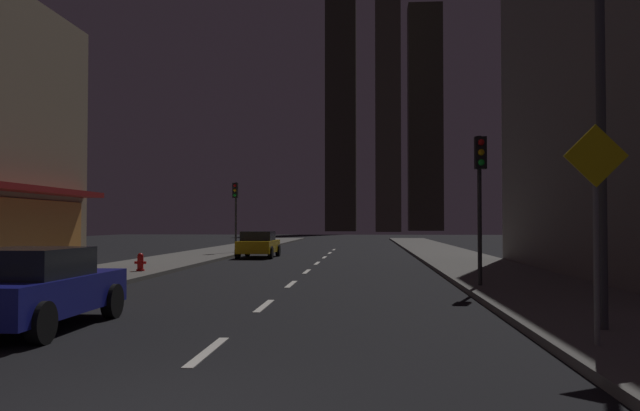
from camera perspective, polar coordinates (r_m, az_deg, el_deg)
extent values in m
cube|color=black|center=(38.24, 0.66, -4.49)|extent=(78.00, 136.00, 0.10)
cube|color=#605E59|center=(38.45, 11.16, -4.26)|extent=(4.00, 76.00, 0.15)
cube|color=#605E59|center=(39.29, -9.61, -4.21)|extent=(4.00, 76.00, 0.15)
cube|color=silver|center=(9.79, -9.94, -12.64)|extent=(0.16, 2.20, 0.01)
cube|color=silver|center=(14.83, -4.98, -8.87)|extent=(0.16, 2.20, 0.01)
cube|color=silver|center=(19.95, -2.59, -7.00)|extent=(0.16, 2.20, 0.01)
cube|color=silver|center=(25.10, -1.19, -5.89)|extent=(0.16, 2.20, 0.01)
cube|color=silver|center=(30.27, -0.26, -5.15)|extent=(0.16, 2.20, 0.01)
cube|color=silver|center=(35.45, 0.39, -4.63)|extent=(0.16, 2.20, 0.01)
cube|color=silver|center=(40.63, 0.87, -4.24)|extent=(0.16, 2.20, 0.01)
cube|color=silver|center=(45.82, 1.25, -3.94)|extent=(0.16, 2.20, 0.01)
cube|color=#38362A|center=(155.54, 1.88, 7.93)|extent=(7.21, 8.57, 55.18)
cube|color=#464335|center=(147.43, 6.03, 13.28)|extent=(5.48, 6.37, 79.41)
cube|color=#363328|center=(166.56, 9.32, 7.71)|extent=(8.60, 5.79, 57.49)
cube|color=navy|center=(12.62, -24.10, -7.24)|extent=(1.80, 4.20, 0.65)
cube|color=black|center=(12.40, -24.51, -4.74)|extent=(1.64, 2.00, 0.55)
cylinder|color=black|center=(14.29, -24.57, -7.66)|extent=(0.22, 0.68, 0.68)
cylinder|color=black|center=(13.54, -17.96, -8.07)|extent=(0.22, 0.68, 0.68)
cylinder|color=black|center=(11.02, -23.52, -9.53)|extent=(0.22, 0.68, 0.68)
sphere|color=white|center=(14.68, -22.19, -6.25)|extent=(0.18, 0.18, 0.18)
sphere|color=white|center=(14.23, -18.19, -6.44)|extent=(0.18, 0.18, 0.18)
cube|color=gold|center=(35.49, -5.47, -3.64)|extent=(1.80, 4.20, 0.65)
cube|color=black|center=(35.28, -5.52, -2.74)|extent=(1.64, 2.00, 0.55)
cylinder|color=black|center=(37.04, -6.45, -3.97)|extent=(0.22, 0.68, 0.68)
cylinder|color=black|center=(36.75, -3.75, -4.00)|extent=(0.22, 0.68, 0.68)
cylinder|color=black|center=(34.29, -7.32, -4.16)|extent=(0.22, 0.68, 0.68)
cylinder|color=black|center=(33.99, -4.40, -4.19)|extent=(0.22, 0.68, 0.68)
sphere|color=white|center=(37.61, -5.78, -3.44)|extent=(0.18, 0.18, 0.18)
sphere|color=white|center=(37.43, -4.11, -3.46)|extent=(0.18, 0.18, 0.18)
cylinder|color=red|center=(24.35, -15.67, -4.97)|extent=(0.22, 0.22, 0.55)
sphere|color=red|center=(24.33, -15.66, -4.33)|extent=(0.21, 0.21, 0.21)
cylinder|color=red|center=(24.37, -15.67, -5.55)|extent=(0.30, 0.30, 0.06)
cylinder|color=red|center=(24.40, -16.02, -4.90)|extent=(0.10, 0.10, 0.10)
cylinder|color=red|center=(24.29, -15.31, -4.92)|extent=(0.10, 0.10, 0.10)
cylinder|color=#2D2D2D|center=(18.57, 13.99, -0.42)|extent=(0.12, 0.12, 4.20)
cube|color=black|center=(18.47, 14.06, 4.56)|extent=(0.32, 0.24, 0.90)
sphere|color=red|center=(18.37, 14.12, 5.47)|extent=(0.18, 0.18, 0.18)
sphere|color=#F2B20C|center=(18.34, 14.13, 4.60)|extent=(0.18, 0.18, 0.18)
sphere|color=#19D833|center=(18.31, 14.14, 3.73)|extent=(0.18, 0.18, 0.18)
cylinder|color=#2D2D2D|center=(38.80, -7.48, -1.04)|extent=(0.12, 0.12, 4.20)
cube|color=black|center=(38.65, -7.54, 1.34)|extent=(0.32, 0.24, 0.90)
sphere|color=red|center=(38.54, -7.57, 1.76)|extent=(0.18, 0.18, 0.18)
sphere|color=#F2B20C|center=(38.52, -7.57, 1.35)|extent=(0.18, 0.18, 0.18)
sphere|color=#19D833|center=(38.51, -7.58, 0.93)|extent=(0.18, 0.18, 0.18)
cylinder|color=#38383D|center=(11.63, 23.69, 6.02)|extent=(0.16, 0.16, 6.50)
cylinder|color=slate|center=(9.99, 23.33, -4.54)|extent=(0.08, 0.08, 2.40)
cube|color=yellow|center=(9.99, 23.29, 4.07)|extent=(0.91, 0.03, 0.91)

